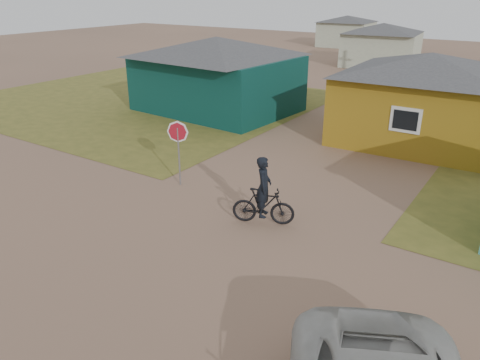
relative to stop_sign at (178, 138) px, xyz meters
name	(u,v)px	position (x,y,z in m)	size (l,w,h in m)	color
ground	(173,265)	(3.21, -4.07, -1.72)	(120.00, 120.00, 0.00)	#8C6751
grass_nw	(141,99)	(-10.79, 8.93, -1.71)	(20.00, 18.00, 0.00)	olive
house_teal	(217,73)	(-5.29, 9.43, 0.34)	(8.93, 7.08, 4.00)	#09312D
house_yellow	(426,97)	(5.71, 9.92, 0.28)	(7.72, 6.76, 3.90)	olive
house_pale_west	(382,44)	(-2.79, 29.93, 0.14)	(7.04, 6.15, 3.60)	#ADB49A
house_pale_north	(346,31)	(-10.79, 41.93, 0.03)	(6.28, 5.81, 3.40)	#ADB49A
stop_sign	(178,138)	(0.00, 0.00, 0.00)	(0.76, 0.06, 2.32)	gray
cyclist	(263,200)	(3.92, -0.85, -0.96)	(1.89, 1.20, 2.07)	black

